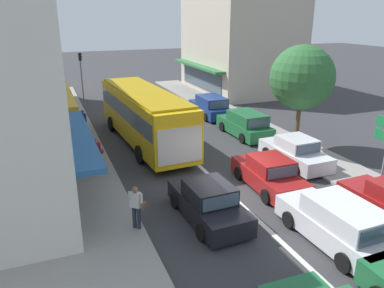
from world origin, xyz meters
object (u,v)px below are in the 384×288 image
at_px(parked_wagon_kerb_rear, 210,107).
at_px(parked_sedan_kerb_second, 295,152).
at_px(pedestrian_browsing_midblock, 83,121).
at_px(wagon_queue_far_back, 338,224).
at_px(parked_wagon_kerb_third, 245,124).
at_px(street_tree_right, 302,78).
at_px(city_bus, 144,113).
at_px(pedestrian_with_handbag_near, 96,152).
at_px(sedan_behind_bus_mid, 208,203).
at_px(pedestrian_far_walker, 136,205).
at_px(sedan_queue_gap_filler, 269,174).
at_px(traffic_light_downstreet, 81,68).

bearing_deg(parked_wagon_kerb_rear, parked_sedan_kerb_second, -89.47).
relative_size(parked_wagon_kerb_rear, pedestrian_browsing_midblock, 2.78).
height_order(wagon_queue_far_back, parked_wagon_kerb_third, same).
relative_size(parked_wagon_kerb_third, street_tree_right, 0.77).
height_order(city_bus, pedestrian_browsing_midblock, city_bus).
relative_size(parked_wagon_kerb_third, pedestrian_with_handbag_near, 2.78).
bearing_deg(sedan_behind_bus_mid, pedestrian_browsing_midblock, 104.94).
height_order(wagon_queue_far_back, street_tree_right, street_tree_right).
bearing_deg(pedestrian_far_walker, pedestrian_browsing_midblock, 92.45).
xyz_separation_m(parked_wagon_kerb_rear, pedestrian_with_handbag_near, (-9.59, -7.69, 0.32)).
bearing_deg(sedan_behind_bus_mid, parked_sedan_kerb_second, 27.74).
distance_m(sedan_behind_bus_mid, sedan_queue_gap_filler, 3.88).
xyz_separation_m(parked_wagon_kerb_rear, traffic_light_downstreet, (-8.34, 9.58, 2.11)).
xyz_separation_m(sedan_behind_bus_mid, pedestrian_browsing_midblock, (-3.24, 12.13, 0.40)).
xyz_separation_m(sedan_behind_bus_mid, pedestrian_with_handbag_near, (-3.29, 6.13, 0.40)).
bearing_deg(parked_wagon_kerb_rear, sedan_queue_gap_filler, -102.24).
xyz_separation_m(sedan_behind_bus_mid, sedan_queue_gap_filler, (3.61, 1.44, 0.00)).
relative_size(wagon_queue_far_back, sedan_queue_gap_filler, 1.07).
height_order(city_bus, street_tree_right, street_tree_right).
distance_m(parked_wagon_kerb_third, pedestrian_with_handbag_near, 9.98).
height_order(parked_sedan_kerb_second, traffic_light_downstreet, traffic_light_downstreet).
distance_m(street_tree_right, pedestrian_far_walker, 12.25).
bearing_deg(traffic_light_downstreet, pedestrian_with_handbag_near, -94.13).
bearing_deg(wagon_queue_far_back, sedan_behind_bus_mid, 137.55).
distance_m(parked_wagon_kerb_third, parked_wagon_kerb_rear, 5.24).
bearing_deg(traffic_light_downstreet, parked_wagon_kerb_third, -60.37).
bearing_deg(wagon_queue_far_back, sedan_queue_gap_filler, 87.36).
relative_size(wagon_queue_far_back, traffic_light_downstreet, 1.08).
height_order(street_tree_right, pedestrian_browsing_midblock, street_tree_right).
relative_size(sedan_queue_gap_filler, pedestrian_with_handbag_near, 2.61).
bearing_deg(parked_wagon_kerb_third, pedestrian_browsing_midblock, 159.75).
distance_m(sedan_behind_bus_mid, street_tree_right, 10.16).
bearing_deg(traffic_light_downstreet, parked_sedan_kerb_second, -67.16).
height_order(parked_sedan_kerb_second, street_tree_right, street_tree_right).
xyz_separation_m(parked_wagon_kerb_third, pedestrian_browsing_midblock, (-9.62, 3.55, 0.32)).
distance_m(sedan_behind_bus_mid, pedestrian_browsing_midblock, 12.56).
height_order(wagon_queue_far_back, parked_sedan_kerb_second, wagon_queue_far_back).
bearing_deg(parked_wagon_kerb_third, parked_wagon_kerb_rear, 90.92).
bearing_deg(pedestrian_far_walker, sedan_behind_bus_mid, -2.31).
distance_m(city_bus, street_tree_right, 9.19).
relative_size(sedan_queue_gap_filler, pedestrian_far_walker, 2.61).
xyz_separation_m(city_bus, parked_wagon_kerb_third, (6.34, -0.91, -1.14)).
bearing_deg(parked_wagon_kerb_rear, pedestrian_far_walker, -123.33).
height_order(sedan_queue_gap_filler, parked_wagon_kerb_rear, parked_wagon_kerb_rear).
xyz_separation_m(sedan_behind_bus_mid, parked_wagon_kerb_rear, (6.29, 13.82, 0.08)).
bearing_deg(city_bus, street_tree_right, -27.83).
relative_size(parked_sedan_kerb_second, pedestrian_browsing_midblock, 2.59).
bearing_deg(street_tree_right, parked_sedan_kerb_second, -127.70).
xyz_separation_m(pedestrian_with_handbag_near, pedestrian_browsing_midblock, (0.05, 6.00, -0.00)).
bearing_deg(wagon_queue_far_back, parked_wagon_kerb_rear, 80.29).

